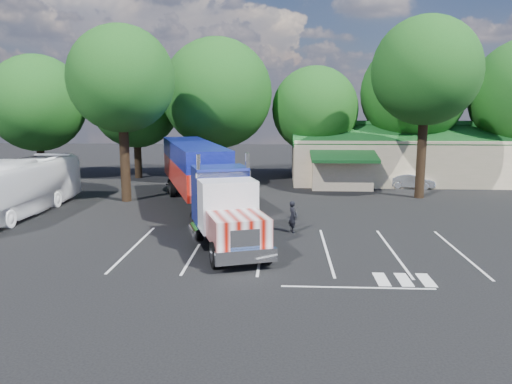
{
  "coord_description": "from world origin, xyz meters",
  "views": [
    {
      "loc": [
        1.0,
        -29.7,
        7.05
      ],
      "look_at": [
        -0.52,
        -1.01,
        2.0
      ],
      "focal_mm": 35.0,
      "sensor_mm": 36.0,
      "label": 1
    }
  ],
  "objects_px": {
    "woman": "(293,217)",
    "tour_bus": "(17,188)",
    "semi_truck": "(200,174)",
    "bicycle": "(295,212)",
    "silver_sedan": "(411,181)"
  },
  "relations": [
    {
      "from": "semi_truck",
      "to": "woman",
      "type": "distance_m",
      "value": 7.61
    },
    {
      "from": "woman",
      "to": "silver_sedan",
      "type": "bearing_deg",
      "value": -53.03
    },
    {
      "from": "semi_truck",
      "to": "bicycle",
      "type": "distance_m",
      "value": 6.57
    },
    {
      "from": "bicycle",
      "to": "silver_sedan",
      "type": "bearing_deg",
      "value": 40.28
    },
    {
      "from": "semi_truck",
      "to": "silver_sedan",
      "type": "xyz_separation_m",
      "value": [
        16.31,
        10.9,
        -1.99
      ]
    },
    {
      "from": "bicycle",
      "to": "tour_bus",
      "type": "xyz_separation_m",
      "value": [
        -17.8,
        -0.07,
        1.39
      ]
    },
    {
      "from": "silver_sedan",
      "to": "woman",
      "type": "bearing_deg",
      "value": 155.74
    },
    {
      "from": "woman",
      "to": "tour_bus",
      "type": "relative_size",
      "value": 0.14
    },
    {
      "from": "tour_bus",
      "to": "silver_sedan",
      "type": "xyz_separation_m",
      "value": [
        28.0,
        11.95,
        -1.17
      ]
    },
    {
      "from": "semi_truck",
      "to": "tour_bus",
      "type": "distance_m",
      "value": 11.77
    },
    {
      "from": "woman",
      "to": "silver_sedan",
      "type": "xyz_separation_m",
      "value": [
        10.4,
        15.37,
        -0.26
      ]
    },
    {
      "from": "semi_truck",
      "to": "silver_sedan",
      "type": "distance_m",
      "value": 19.72
    },
    {
      "from": "tour_bus",
      "to": "silver_sedan",
      "type": "bearing_deg",
      "value": 23.61
    },
    {
      "from": "semi_truck",
      "to": "bicycle",
      "type": "height_order",
      "value": "semi_truck"
    },
    {
      "from": "woman",
      "to": "tour_bus",
      "type": "height_order",
      "value": "tour_bus"
    }
  ]
}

